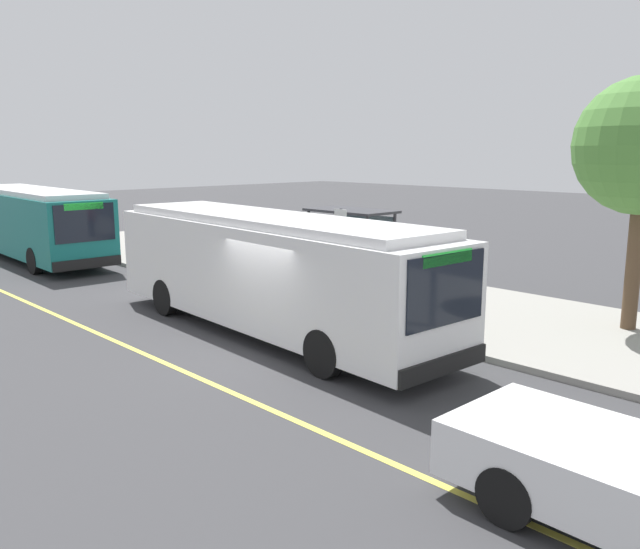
{
  "coord_description": "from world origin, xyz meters",
  "views": [
    {
      "loc": [
        10.97,
        -9.05,
        4.49
      ],
      "look_at": [
        0.53,
        1.02,
        1.72
      ],
      "focal_mm": 36.4,
      "sensor_mm": 36.0,
      "label": 1
    }
  ],
  "objects_px": {
    "transit_bus_second": "(34,221)",
    "pedestrian_commuter": "(384,271)",
    "waiting_bench": "(358,271)",
    "route_sign_post": "(340,245)",
    "transit_bus_main": "(270,269)"
  },
  "relations": [
    {
      "from": "transit_bus_second",
      "to": "pedestrian_commuter",
      "type": "distance_m",
      "value": 16.24
    },
    {
      "from": "transit_bus_second",
      "to": "waiting_bench",
      "type": "xyz_separation_m",
      "value": [
        13.44,
        5.27,
        -0.98
      ]
    },
    {
      "from": "route_sign_post",
      "to": "transit_bus_second",
      "type": "bearing_deg",
      "value": -170.5
    },
    {
      "from": "waiting_bench",
      "to": "pedestrian_commuter",
      "type": "distance_m",
      "value": 2.76
    },
    {
      "from": "transit_bus_main",
      "to": "route_sign_post",
      "type": "distance_m",
      "value": 2.59
    },
    {
      "from": "transit_bus_second",
      "to": "route_sign_post",
      "type": "relative_size",
      "value": 3.88
    },
    {
      "from": "transit_bus_second",
      "to": "route_sign_post",
      "type": "height_order",
      "value": "same"
    },
    {
      "from": "transit_bus_main",
      "to": "pedestrian_commuter",
      "type": "bearing_deg",
      "value": 83.63
    },
    {
      "from": "transit_bus_main",
      "to": "pedestrian_commuter",
      "type": "height_order",
      "value": "transit_bus_main"
    },
    {
      "from": "pedestrian_commuter",
      "to": "waiting_bench",
      "type": "bearing_deg",
      "value": 148.93
    },
    {
      "from": "pedestrian_commuter",
      "to": "transit_bus_second",
      "type": "bearing_deg",
      "value": -166.24
    },
    {
      "from": "route_sign_post",
      "to": "pedestrian_commuter",
      "type": "distance_m",
      "value": 1.63
    },
    {
      "from": "waiting_bench",
      "to": "route_sign_post",
      "type": "bearing_deg",
      "value": -55.78
    },
    {
      "from": "transit_bus_main",
      "to": "transit_bus_second",
      "type": "height_order",
      "value": "same"
    },
    {
      "from": "waiting_bench",
      "to": "pedestrian_commuter",
      "type": "xyz_separation_m",
      "value": [
        2.33,
        -1.4,
        0.48
      ]
    }
  ]
}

